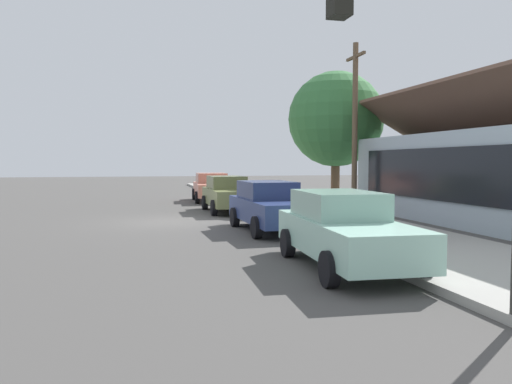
% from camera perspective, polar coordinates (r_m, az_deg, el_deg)
% --- Properties ---
extents(ground_plane, '(120.00, 120.00, 0.00)m').
position_cam_1_polar(ground_plane, '(19.12, -9.25, -3.31)').
color(ground_plane, '#4C4947').
extents(sidewalk_curb, '(60.00, 4.20, 0.16)m').
position_cam_1_polar(sidewalk_curb, '(20.31, 6.72, -2.67)').
color(sidewalk_curb, '#A3A099').
rests_on(sidewalk_curb, ground).
extents(car_coral, '(4.75, 2.27, 1.59)m').
position_cam_1_polar(car_coral, '(28.73, -5.01, 0.59)').
color(car_coral, '#EA8C75').
rests_on(car_coral, ground).
extents(car_olive, '(4.49, 1.94, 1.59)m').
position_cam_1_polar(car_olive, '(22.52, -3.21, -0.19)').
color(car_olive, olive).
rests_on(car_olive, ground).
extents(car_navy, '(4.68, 2.06, 1.59)m').
position_cam_1_polar(car_navy, '(16.31, 1.60, -1.55)').
color(car_navy, navy).
rests_on(car_navy, ground).
extents(car_seafoam, '(4.83, 2.11, 1.59)m').
position_cam_1_polar(car_seafoam, '(10.81, 9.87, -4.14)').
color(car_seafoam, '#9ED1BC').
rests_on(car_seafoam, ground).
extents(storefront_building, '(13.09, 6.55, 5.07)m').
position_cam_1_polar(storefront_building, '(20.72, 26.73, 1.82)').
color(storefront_building, '#ADBCC6').
rests_on(storefront_building, ground).
extents(shade_tree, '(4.81, 4.81, 6.79)m').
position_cam_1_polar(shade_tree, '(26.11, 9.00, 8.10)').
color(shade_tree, brown).
rests_on(shade_tree, ground).
extents(traffic_light_main, '(0.37, 2.79, 5.20)m').
position_cam_1_polar(traffic_light_main, '(7.08, 21.23, 13.47)').
color(traffic_light_main, '#383833').
rests_on(traffic_light_main, ground).
extents(utility_pole_wooden, '(1.80, 0.24, 7.50)m').
position_cam_1_polar(utility_pole_wooden, '(23.15, 11.10, 7.57)').
color(utility_pole_wooden, brown).
rests_on(utility_pole_wooden, ground).
extents(fire_hydrant_red, '(0.22, 0.22, 0.71)m').
position_cam_1_polar(fire_hydrant_red, '(19.01, 3.67, -1.81)').
color(fire_hydrant_red, red).
rests_on(fire_hydrant_red, sidewalk_curb).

